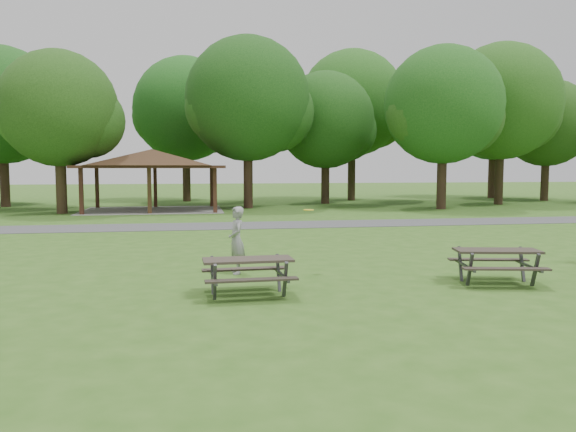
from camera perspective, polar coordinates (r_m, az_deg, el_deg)
The scene contains 17 objects.
ground at distance 11.83m, azimuth -1.49°, elevation -8.04°, with size 160.00×160.00×0.00m, color #335E1B.
asphalt_path at distance 25.59m, azimuth -6.03°, elevation -0.99°, with size 120.00×3.20×0.02m, color #464649.
pavilion at distance 35.48m, azimuth -13.65°, elevation 5.50°, with size 8.60×7.01×3.76m.
tree_row_c at distance 42.42m, azimuth -26.95°, elevation 9.70°, with size 8.19×7.80×10.67m.
tree_row_d at distance 34.83m, azimuth -22.12°, elevation 9.75°, with size 6.93×6.60×9.27m.
tree_row_e at distance 36.85m, azimuth -3.97°, elevation 11.40°, with size 8.40×8.00×11.02m.
tree_row_f at distance 41.22m, azimuth 3.95°, elevation 9.40°, with size 7.35×7.00×9.55m.
tree_row_g at distance 37.14m, azimuth 15.61°, elevation 10.48°, with size 7.77×7.40×10.25m.
tree_row_h at distance 43.09m, azimuth 20.96°, elevation 10.48°, with size 8.61×8.20×11.37m.
tree_row_i at distance 49.14m, azimuth 24.88°, elevation 8.32°, with size 7.14×6.80×9.52m.
tree_deep_b at distance 44.63m, azimuth -10.24°, elevation 10.35°, with size 8.40×8.00×11.13m.
tree_deep_c at distance 45.52m, azimuth 6.66°, elevation 10.99°, with size 8.82×8.40×11.90m.
tree_deep_d at distance 51.97m, azimuth 20.24°, elevation 9.51°, with size 8.40×8.00×11.27m.
picnic_table_middle at distance 11.71m, azimuth -4.09°, elevation -5.22°, with size 1.89×1.54×0.80m.
picnic_table_far at distance 13.73m, azimuth 20.46°, elevation -3.99°, with size 2.14×1.85×0.81m.
frisbee_in_flight at distance 14.18m, azimuth 2.10°, elevation 0.62°, with size 0.29×0.29×0.02m.
frisbee_thrower at distance 14.08m, azimuth -5.24°, elevation -2.47°, with size 0.61×0.40×1.69m, color gray.
Camera 1 is at (-1.66, -11.40, 2.67)m, focal length 35.00 mm.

